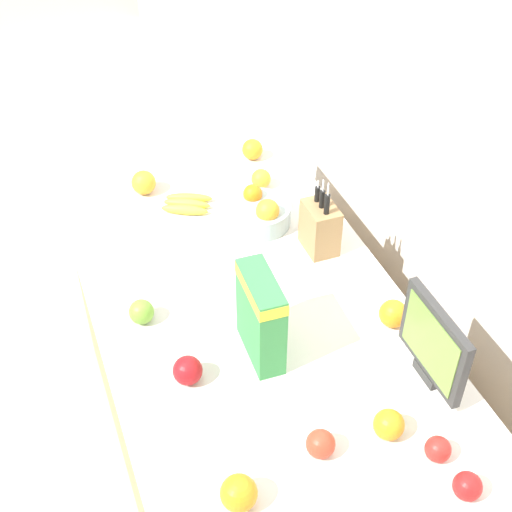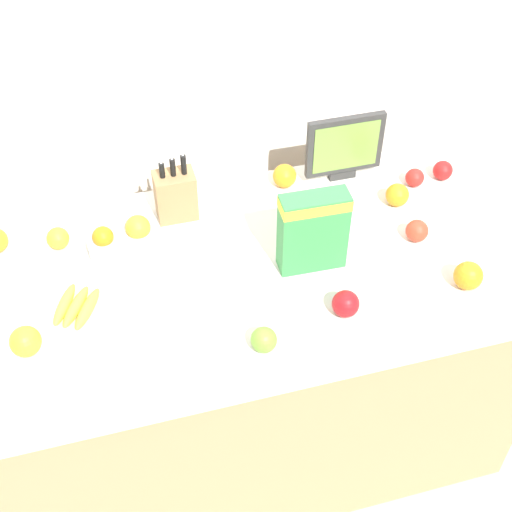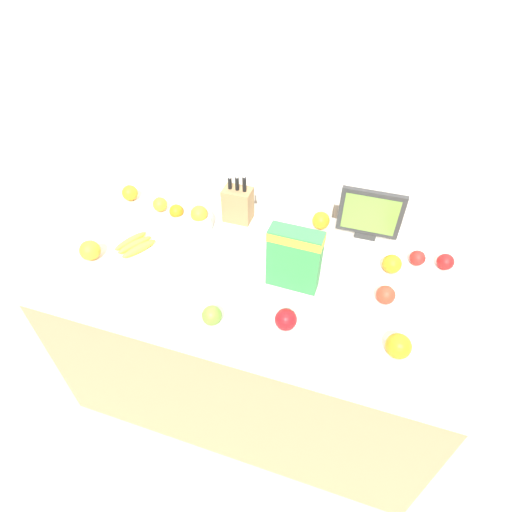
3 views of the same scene
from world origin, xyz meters
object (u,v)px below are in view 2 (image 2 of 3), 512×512
knife_block (176,195)px  apple_leftmost (264,340)px  apple_front (443,170)px  fruit_bowl (124,242)px  banana_bunch (76,307)px  orange_mid_right (468,276)px  apple_middle (417,231)px  apple_near_bananas (346,304)px  orange_mid_left (25,342)px  orange_back_center (58,238)px  orange_front_center (397,195)px  apple_rightmost (415,178)px  orange_front_left (285,176)px  cereal_box (313,229)px  small_monitor (345,147)px

knife_block → apple_leftmost: knife_block is taller
apple_front → fruit_bowl: bearing=-175.8°
banana_bunch → orange_mid_right: size_ratio=2.26×
apple_middle → apple_near_bananas: 0.41m
orange_mid_left → orange_back_center: bearing=74.2°
knife_block → orange_front_center: 0.75m
apple_rightmost → apple_middle: size_ratio=0.89×
orange_back_center → apple_middle: bearing=-13.7°
apple_near_bananas → orange_front_center: bearing=50.7°
apple_rightmost → orange_back_center: bearing=179.5°
orange_front_center → orange_front_left: size_ratio=0.95×
cereal_box → orange_mid_right: size_ratio=3.07×
apple_leftmost → orange_mid_left: orange_mid_left is taller
apple_front → orange_back_center: 1.35m
apple_near_bananas → apple_rightmost: bearing=48.3°
apple_front → knife_block: bearing=176.7°
banana_bunch → apple_front: apple_front is taller
knife_block → fruit_bowl: knife_block is taller
knife_block → orange_back_center: knife_block is taller
banana_bunch → orange_front_left: orange_front_left is taller
orange_front_left → banana_bunch: bearing=-152.2°
orange_mid_left → orange_back_center: 0.43m
apple_middle → apple_leftmost: (-0.60, -0.30, 0.00)m
apple_middle → orange_front_left: bearing=130.7°
knife_block → small_monitor: bearing=4.2°
orange_mid_right → orange_front_left: (-0.39, 0.62, -0.00)m
fruit_bowl → orange_mid_right: 1.07m
apple_near_bananas → apple_front: size_ratio=1.16×
orange_front_left → knife_block: bearing=-171.9°
knife_block → banana_bunch: knife_block is taller
apple_near_bananas → apple_leftmost: bearing=-166.6°
apple_middle → orange_back_center: bearing=166.3°
cereal_box → apple_front: cereal_box is taller
apple_middle → apple_near_bananas: (-0.34, -0.24, 0.00)m
apple_near_bananas → apple_front: bearing=42.4°
banana_bunch → apple_front: (1.32, 0.29, 0.02)m
small_monitor → apple_rightmost: (0.23, -0.11, -0.10)m
banana_bunch → apple_front: size_ratio=2.85×
apple_near_bananas → apple_front: 0.76m
apple_near_bananas → apple_middle: bearing=35.5°
orange_mid_left → banana_bunch: bearing=39.6°
fruit_bowl → orange_back_center: 0.22m
orange_mid_right → cereal_box: bearing=153.0°
apple_leftmost → orange_front_left: (0.27, 0.69, 0.00)m
fruit_bowl → apple_near_bananas: size_ratio=2.72×
small_monitor → orange_mid_left: 1.24m
apple_near_bananas → orange_front_left: (0.01, 0.62, 0.00)m
knife_block → apple_near_bananas: knife_block is taller
small_monitor → orange_back_center: small_monitor is taller
apple_middle → banana_bunch: bearing=-179.0°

